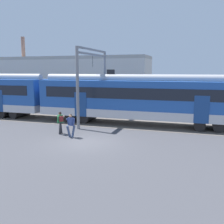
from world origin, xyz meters
TOP-DOWN VIEW (x-y plane):
  - ground_plane at (0.00, 0.00)m, footprint 160.00×160.00m
  - track_bed at (-8.78, 6.74)m, footprint 80.00×4.40m
  - pedestrian_green at (-2.68, 1.58)m, footprint 0.53×0.67m
  - pedestrian_navy at (-1.48, 0.94)m, footprint 0.66×0.57m
  - catenary_gantry at (-2.17, 6.74)m, footprint 0.24×6.64m
  - background_building at (-9.74, 16.14)m, footprint 21.79×5.00m

SIDE VIEW (x-z plane):
  - ground_plane at x=0.00m, z-range 0.00..0.00m
  - track_bed at x=-8.78m, z-range 0.00..0.01m
  - pedestrian_green at x=-2.68m, z-range 0.16..1.82m
  - pedestrian_navy at x=-1.48m, z-range 0.16..1.82m
  - background_building at x=-9.74m, z-range -1.39..7.81m
  - catenary_gantry at x=-2.17m, z-range 1.05..7.58m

